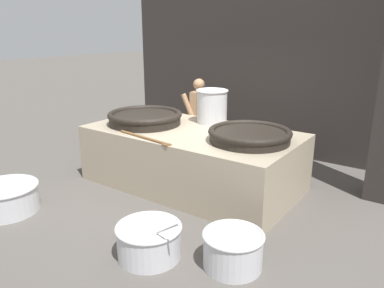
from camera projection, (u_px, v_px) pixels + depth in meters
ground_plane at (192, 184)px, 6.65m from camera, size 60.00×60.00×0.00m
back_wall at (263, 50)px, 8.05m from camera, size 6.77×0.24×4.41m
hearth_platform at (192, 158)px, 6.51m from camera, size 3.60×1.92×0.99m
giant_wok_near at (145, 117)px, 6.75m from camera, size 1.33×1.33×0.23m
giant_wok_far at (250, 135)px, 5.69m from camera, size 1.27×1.27×0.20m
stock_pot at (212, 106)px, 6.79m from camera, size 0.58×0.58×0.61m
stirring_paddle at (147, 138)px, 5.82m from camera, size 1.14×0.21×0.04m
cook at (198, 116)px, 7.74m from camera, size 0.42×0.64×1.68m
prep_bowl_vegetables at (149, 240)px, 4.47m from camera, size 1.01×0.80×0.73m
prep_bowl_meat at (6, 197)px, 5.58m from camera, size 0.95×0.95×0.42m
prep_bowl_extra at (233, 248)px, 4.27m from camera, size 0.72×0.72×0.42m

